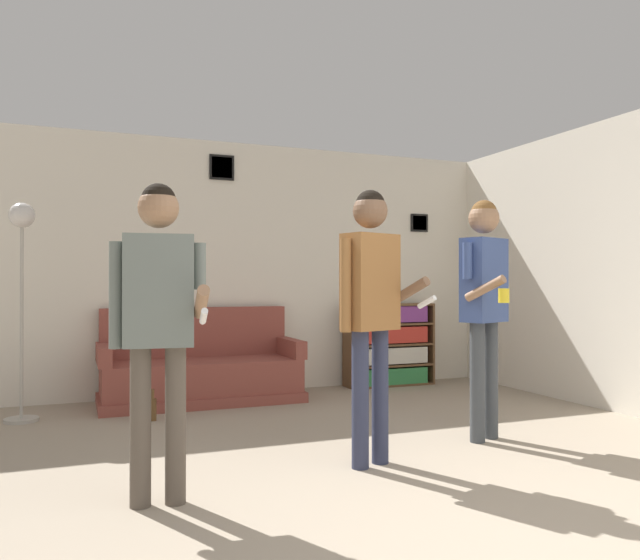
# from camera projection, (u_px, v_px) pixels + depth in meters

# --- Properties ---
(wall_back) EXTENTS (7.84, 0.08, 2.70)m
(wall_back) POSITION_uv_depth(u_px,v_px,m) (257.00, 267.00, 6.84)
(wall_back) COLOR silver
(wall_back) RESTS_ON ground_plane
(wall_right) EXTENTS (0.06, 7.04, 2.70)m
(wall_right) POSITION_uv_depth(u_px,v_px,m) (619.00, 264.00, 5.67)
(wall_right) COLOR silver
(wall_right) RESTS_ON ground_plane
(couch) EXTENTS (1.95, 0.80, 0.93)m
(couch) POSITION_uv_depth(u_px,v_px,m) (201.00, 371.00, 6.20)
(couch) COLOR brown
(couch) RESTS_ON ground_plane
(bookshelf) EXTENTS (1.05, 0.30, 0.94)m
(bookshelf) POSITION_uv_depth(u_px,v_px,m) (389.00, 345.00, 7.19)
(bookshelf) COLOR brown
(bookshelf) RESTS_ON ground_plane
(floor_lamp) EXTENTS (0.28, 0.28, 1.86)m
(floor_lamp) POSITION_uv_depth(u_px,v_px,m) (22.00, 262.00, 5.30)
(floor_lamp) COLOR #ADA89E
(floor_lamp) RESTS_ON ground_plane
(person_player_foreground_left) EXTENTS (0.50, 0.49, 1.71)m
(person_player_foreground_left) POSITION_uv_depth(u_px,v_px,m) (158.00, 306.00, 3.30)
(person_player_foreground_left) COLOR brown
(person_player_foreground_left) RESTS_ON ground_plane
(person_player_foreground_center) EXTENTS (0.57, 0.43, 1.78)m
(person_player_foreground_center) POSITION_uv_depth(u_px,v_px,m) (370.00, 294.00, 4.02)
(person_player_foreground_center) COLOR #2D334C
(person_player_foreground_center) RESTS_ON ground_plane
(person_watcher_holding_cup) EXTENTS (0.47, 0.55, 1.80)m
(person_watcher_holding_cup) POSITION_uv_depth(u_px,v_px,m) (484.00, 290.00, 4.67)
(person_watcher_holding_cup) COLOR #3D4247
(person_watcher_holding_cup) RESTS_ON ground_plane
(bottle_on_floor) EXTENTS (0.07, 0.07, 0.27)m
(bottle_on_floor) POSITION_uv_depth(u_px,v_px,m) (152.00, 408.00, 5.33)
(bottle_on_floor) COLOR brown
(bottle_on_floor) RESTS_ON ground_plane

